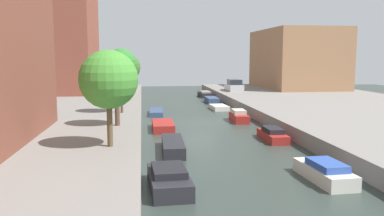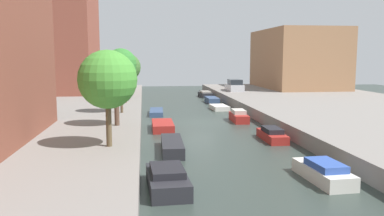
% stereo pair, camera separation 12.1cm
% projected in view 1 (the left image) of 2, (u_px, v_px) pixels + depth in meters
% --- Properties ---
extents(ground_plane, '(84.00, 84.00, 0.00)m').
position_uv_depth(ground_plane, '(200.00, 122.00, 33.91)').
color(ground_plane, '#2D3833').
extents(quay_left, '(20.00, 64.00, 1.00)m').
position_uv_depth(quay_left, '(17.00, 120.00, 31.97)').
color(quay_left, gray).
rests_on(quay_left, ground_plane).
extents(quay_right, '(20.00, 64.00, 1.00)m').
position_uv_depth(quay_right, '(364.00, 113.00, 35.71)').
color(quay_right, gray).
rests_on(quay_right, ground_plane).
extents(apartment_tower_far, '(10.00, 12.64, 20.74)m').
position_uv_depth(apartment_tower_far, '(53.00, 11.00, 50.28)').
color(apartment_tower_far, brown).
rests_on(apartment_tower_far, quay_left).
extents(low_block_right, '(10.00, 15.68, 8.55)m').
position_uv_depth(low_block_right, '(296.00, 59.00, 58.89)').
color(low_block_right, '#9E704C').
rests_on(low_block_right, quay_right).
extents(street_tree_0, '(3.00, 3.00, 4.96)m').
position_uv_depth(street_tree_0, '(109.00, 80.00, 20.00)').
color(street_tree_0, brown).
rests_on(street_tree_0, quay_left).
extents(street_tree_1, '(2.74, 2.74, 4.75)m').
position_uv_depth(street_tree_1, '(116.00, 76.00, 26.21)').
color(street_tree_1, brown).
rests_on(street_tree_1, quay_left).
extents(street_tree_2, '(2.55, 2.55, 5.27)m').
position_uv_depth(street_tree_2, '(121.00, 64.00, 32.18)').
color(street_tree_2, brown).
rests_on(street_tree_2, quay_left).
extents(street_tree_3, '(1.85, 1.85, 4.41)m').
position_uv_depth(street_tree_3, '(125.00, 69.00, 39.20)').
color(street_tree_3, brown).
rests_on(street_tree_3, quay_left).
extents(street_tree_4, '(3.09, 3.09, 4.96)m').
position_uv_depth(street_tree_4, '(127.00, 67.00, 44.48)').
color(street_tree_4, brown).
rests_on(street_tree_4, quay_left).
extents(street_tree_5, '(2.02, 2.02, 4.70)m').
position_uv_depth(street_tree_5, '(129.00, 64.00, 51.06)').
color(street_tree_5, brown).
rests_on(street_tree_5, quay_left).
extents(parked_car, '(1.98, 4.63, 1.54)m').
position_uv_depth(parked_car, '(234.00, 86.00, 53.59)').
color(parked_car, '#B7B7BC').
rests_on(parked_car, quay_right).
extents(moored_boat_left_0, '(1.78, 3.81, 0.98)m').
position_uv_depth(moored_boat_left_0, '(169.00, 180.00, 16.78)').
color(moored_boat_left_0, '#232328').
rests_on(moored_boat_left_0, ground_plane).
extents(moored_boat_left_1, '(1.34, 4.46, 0.68)m').
position_uv_depth(moored_boat_left_1, '(173.00, 146.00, 23.46)').
color(moored_boat_left_1, '#232328').
rests_on(moored_boat_left_1, ground_plane).
extents(moored_boat_left_2, '(1.60, 3.85, 0.59)m').
position_uv_depth(moored_boat_left_2, '(163.00, 126.00, 30.48)').
color(moored_boat_left_2, maroon).
rests_on(moored_boat_left_2, ground_plane).
extents(moored_boat_left_3, '(1.42, 4.17, 0.45)m').
position_uv_depth(moored_boat_left_3, '(156.00, 112.00, 38.58)').
color(moored_boat_left_3, '#33476B').
rests_on(moored_boat_left_3, ground_plane).
extents(moored_boat_right_0, '(1.58, 3.71, 0.95)m').
position_uv_depth(moored_boat_right_0, '(325.00, 172.00, 17.93)').
color(moored_boat_right_0, beige).
rests_on(moored_boat_right_0, ground_plane).
extents(moored_boat_right_1, '(1.25, 3.53, 0.87)m').
position_uv_depth(moored_boat_right_1, '(273.00, 135.00, 26.65)').
color(moored_boat_right_1, maroon).
rests_on(moored_boat_right_1, ground_plane).
extents(moored_boat_right_2, '(1.32, 3.35, 1.03)m').
position_uv_depth(moored_boat_right_2, '(239.00, 116.00, 34.37)').
color(moored_boat_right_2, maroon).
rests_on(moored_boat_right_2, ground_plane).
extents(moored_boat_right_3, '(1.78, 3.13, 0.47)m').
position_uv_depth(moored_boat_right_3, '(219.00, 107.00, 42.02)').
color(moored_boat_right_3, beige).
rests_on(moored_boat_right_3, ground_plane).
extents(moored_boat_right_4, '(1.31, 3.55, 0.67)m').
position_uv_depth(moored_boat_right_4, '(212.00, 100.00, 48.25)').
color(moored_boat_right_4, '#33476B').
rests_on(moored_boat_right_4, ground_plane).
extents(moored_boat_right_5, '(1.69, 3.35, 0.85)m').
position_uv_depth(moored_boat_right_5, '(205.00, 94.00, 55.04)').
color(moored_boat_right_5, '#232328').
rests_on(moored_boat_right_5, ground_plane).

